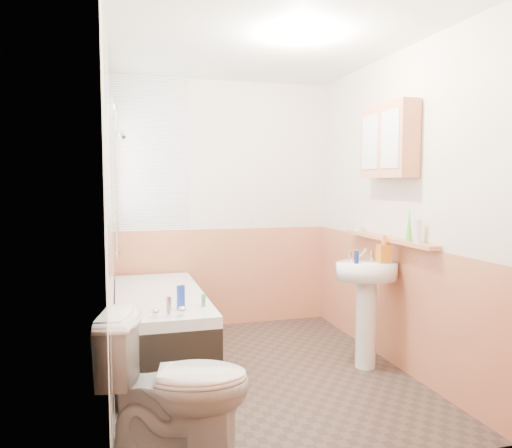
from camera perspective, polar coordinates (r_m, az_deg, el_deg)
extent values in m
plane|color=#312622|center=(4.03, 0.60, -16.69)|extent=(2.80, 2.80, 0.00)
plane|color=white|center=(3.89, 0.63, 20.04)|extent=(2.80, 2.80, 0.00)
cube|color=beige|center=(5.13, -3.78, 2.23)|extent=(2.20, 0.02, 2.50)
cube|color=beige|center=(2.44, 9.87, -0.57)|extent=(2.20, 0.02, 2.50)
cube|color=beige|center=(3.61, -16.56, 1.00)|extent=(0.02, 2.80, 2.50)
cube|color=beige|center=(4.21, 15.30, 1.53)|extent=(0.02, 2.80, 2.50)
cube|color=#DA8459|center=(4.30, 14.83, -8.50)|extent=(0.01, 2.80, 1.00)
cube|color=#DA8459|center=(2.64, 9.42, -16.98)|extent=(2.20, 0.01, 1.00)
cube|color=#DA8459|center=(5.19, -3.69, -6.07)|extent=(2.20, 0.01, 1.00)
cube|color=white|center=(3.61, -16.21, 1.01)|extent=(0.01, 2.80, 2.50)
cube|color=white|center=(5.01, -11.98, 7.81)|extent=(0.75, 0.01, 1.50)
cube|color=white|center=(4.56, -15.91, 6.78)|extent=(0.03, 0.79, 0.99)
cube|color=white|center=(4.56, -15.76, 6.79)|extent=(0.01, 0.70, 0.90)
cube|color=white|center=(4.56, -15.75, 6.79)|extent=(0.01, 0.04, 0.90)
cube|color=black|center=(4.27, -10.91, -12.02)|extent=(0.70, 1.72, 0.50)
cube|color=white|center=(4.20, -10.97, -8.26)|extent=(0.70, 1.72, 0.08)
cube|color=white|center=(4.20, -10.97, -8.40)|extent=(0.56, 1.58, 0.04)
cylinder|color=silver|center=(3.43, -9.96, -9.29)|extent=(0.04, 0.04, 0.14)
sphere|color=silver|center=(3.43, -11.47, -9.83)|extent=(0.06, 0.06, 0.06)
sphere|color=silver|center=(3.45, -8.44, -9.71)|extent=(0.06, 0.06, 0.06)
cylinder|color=silver|center=(3.95, -15.67, 4.32)|extent=(0.02, 0.02, 1.14)
cylinder|color=silver|center=(3.99, -15.51, -3.18)|extent=(0.04, 0.04, 0.02)
cylinder|color=silver|center=(3.98, -15.84, 11.82)|extent=(0.04, 0.04, 0.02)
cylinder|color=silver|center=(3.97, -15.06, 9.81)|extent=(0.06, 0.08, 0.08)
imported|color=white|center=(2.83, -9.03, -17.78)|extent=(0.87, 0.59, 0.78)
cylinder|color=white|center=(4.14, 12.45, -11.21)|extent=(0.16, 0.16, 0.69)
ellipsoid|color=white|center=(4.04, 12.56, -5.22)|extent=(0.50, 0.40, 0.13)
cylinder|color=silver|center=(4.07, 10.76, -3.64)|extent=(0.03, 0.03, 0.08)
cylinder|color=silver|center=(4.15, 13.13, -3.50)|extent=(0.03, 0.03, 0.08)
cylinder|color=silver|center=(4.09, 12.09, -3.21)|extent=(0.02, 0.11, 0.09)
cube|color=#DA8459|center=(4.14, 14.78, -1.64)|extent=(0.10, 1.26, 0.03)
cube|color=#DA8459|center=(4.09, 14.92, 9.15)|extent=(0.15, 0.64, 0.57)
cube|color=silver|center=(3.92, 15.07, 9.34)|extent=(0.01, 0.25, 0.43)
cube|color=silver|center=(4.19, 12.90, 9.08)|extent=(0.01, 0.25, 0.43)
cylinder|color=silver|center=(3.78, 18.02, -0.80)|extent=(0.06, 0.06, 0.17)
cone|color=#59C647|center=(3.87, 17.10, -0.05)|extent=(0.07, 0.07, 0.25)
cylinder|color=silver|center=(4.59, 11.53, -0.50)|extent=(0.07, 0.07, 0.05)
imported|color=orange|center=(4.03, 14.41, -3.61)|extent=(0.12, 0.22, 0.10)
cylinder|color=navy|center=(3.94, 11.41, -3.73)|extent=(0.04, 0.04, 0.10)
cube|color=#19339E|center=(3.59, -8.58, -8.33)|extent=(0.06, 0.05, 0.18)
cylinder|color=#59C647|center=(3.51, -13.48, -9.86)|extent=(0.09, 0.09, 0.04)
cylinder|color=#388447|center=(3.68, -6.03, -8.67)|extent=(0.04, 0.04, 0.09)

